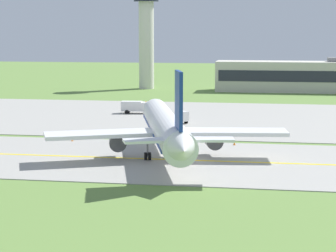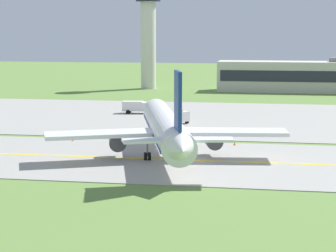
# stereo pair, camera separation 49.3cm
# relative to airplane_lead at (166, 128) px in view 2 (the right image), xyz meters

# --- Properties ---
(ground_plane) EXTENTS (500.00, 500.00, 0.00)m
(ground_plane) POSITION_rel_airplane_lead_xyz_m (3.76, -1.51, -4.13)
(ground_plane) COLOR olive
(taxiway_strip) EXTENTS (240.00, 28.00, 0.10)m
(taxiway_strip) POSITION_rel_airplane_lead_xyz_m (3.76, -1.51, -4.08)
(taxiway_strip) COLOR #9E9B93
(taxiway_strip) RESTS_ON ground
(apron_pad) EXTENTS (140.00, 52.00, 0.10)m
(apron_pad) POSITION_rel_airplane_lead_xyz_m (13.76, 40.49, -4.08)
(apron_pad) COLOR #9E9B93
(apron_pad) RESTS_ON ground
(taxiway_centreline) EXTENTS (220.00, 0.60, 0.01)m
(taxiway_centreline) POSITION_rel_airplane_lead_xyz_m (3.76, -1.51, -4.03)
(taxiway_centreline) COLOR yellow
(taxiway_centreline) RESTS_ON taxiway_strip
(airplane_lead) EXTENTS (31.99, 39.07, 12.70)m
(airplane_lead) POSITION_rel_airplane_lead_xyz_m (0.00, 0.00, 0.00)
(airplane_lead) COLOR white
(airplane_lead) RESTS_ON ground
(service_truck_fuel) EXTENTS (6.09, 5.85, 2.59)m
(service_truck_fuel) POSITION_rel_airplane_lead_xyz_m (-3.17, 31.89, -2.95)
(service_truck_fuel) COLOR silver
(service_truck_fuel) RESTS_ON ground
(service_truck_catering) EXTENTS (6.16, 2.76, 2.60)m
(service_truck_catering) POSITION_rel_airplane_lead_xyz_m (-13.83, 44.39, -2.60)
(service_truck_catering) COLOR silver
(service_truck_catering) RESTS_ON ground
(terminal_building) EXTENTS (46.81, 10.28, 9.66)m
(terminal_building) POSITION_rel_airplane_lead_xyz_m (21.62, 98.35, 0.12)
(terminal_building) COLOR beige
(terminal_building) RESTS_ON ground
(control_tower) EXTENTS (7.60, 7.60, 30.31)m
(control_tower) POSITION_rel_airplane_lead_xyz_m (-22.77, 101.04, 13.93)
(control_tower) COLOR silver
(control_tower) RESTS_ON ground
(traffic_cone_near_edge) EXTENTS (0.44, 0.44, 0.60)m
(traffic_cone_near_edge) POSITION_rel_airplane_lead_xyz_m (-16.45, 10.09, -3.83)
(traffic_cone_near_edge) COLOR orange
(traffic_cone_near_edge) RESTS_ON ground
(traffic_cone_mid_edge) EXTENTS (0.44, 0.44, 0.60)m
(traffic_cone_mid_edge) POSITION_rel_airplane_lead_xyz_m (8.60, 10.70, -3.83)
(traffic_cone_mid_edge) COLOR orange
(traffic_cone_mid_edge) RESTS_ON ground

